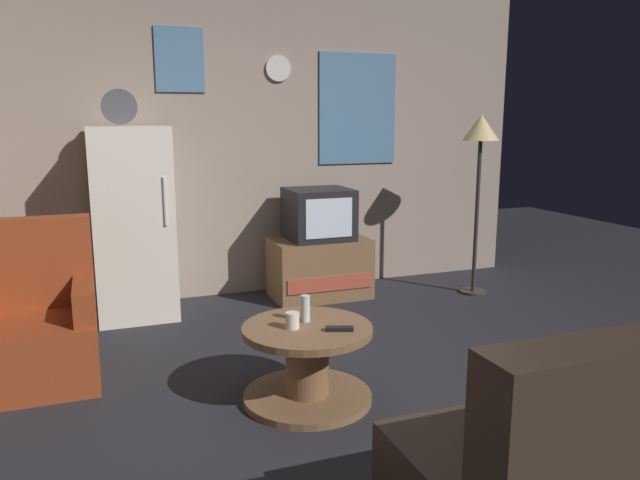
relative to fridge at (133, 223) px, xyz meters
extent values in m
plane|color=#232328|center=(1.09, -2.05, -0.75)|extent=(12.00, 12.00, 0.00)
cube|color=gray|center=(1.09, 0.40, 0.64)|extent=(5.20, 0.10, 2.79)
cube|color=teal|center=(2.07, 0.34, 0.89)|extent=(0.76, 0.02, 1.00)
cube|color=teal|center=(0.47, 0.34, 1.28)|extent=(0.40, 0.02, 0.52)
cylinder|color=silver|center=(1.31, 0.34, 1.23)|extent=(0.22, 0.03, 0.22)
cube|color=silver|center=(0.00, 0.00, 0.00)|extent=(0.60, 0.60, 1.50)
cylinder|color=silver|center=(0.22, -0.30, 0.20)|extent=(0.02, 0.02, 0.36)
cylinder|color=#4C4C51|center=(-0.05, -0.08, 0.89)|extent=(0.26, 0.04, 0.26)
cube|color=brown|center=(1.55, -0.02, -0.49)|extent=(0.84, 0.52, 0.52)
cube|color=#AD4733|center=(1.55, -0.28, -0.57)|extent=(0.76, 0.01, 0.13)
cube|color=black|center=(1.55, -0.02, -0.01)|extent=(0.54, 0.50, 0.44)
cube|color=silver|center=(1.55, -0.27, -0.01)|extent=(0.41, 0.01, 0.33)
cylinder|color=#332D28|center=(2.91, -0.40, -0.74)|extent=(0.24, 0.24, 0.02)
cylinder|color=#332D28|center=(2.91, -0.40, -0.05)|extent=(0.04, 0.04, 1.40)
cone|color=#F2D18C|center=(2.91, -0.40, 0.73)|extent=(0.32, 0.32, 0.22)
cylinder|color=brown|center=(0.78, -1.91, -0.73)|extent=(0.72, 0.72, 0.04)
cylinder|color=brown|center=(0.78, -1.91, -0.54)|extent=(0.24, 0.24, 0.40)
cylinder|color=brown|center=(0.78, -1.91, -0.34)|extent=(0.72, 0.72, 0.04)
cylinder|color=silver|center=(0.79, -1.83, -0.24)|extent=(0.05, 0.05, 0.15)
cylinder|color=silver|center=(0.69, -1.92, -0.27)|extent=(0.08, 0.08, 0.09)
cube|color=black|center=(0.91, -2.04, -0.31)|extent=(0.16, 0.09, 0.02)
cube|color=maroon|center=(-0.65, -1.13, -0.55)|extent=(0.68, 0.68, 0.40)
cube|color=maroon|center=(-0.65, -0.87, -0.07)|extent=(0.68, 0.16, 0.56)
cube|color=maroon|center=(-0.37, -1.13, -0.25)|extent=(0.12, 0.60, 0.20)
cube|color=#38281E|center=(1.53, -3.35, -0.55)|extent=(1.70, 0.80, 0.40)
camera|label=1|loc=(-0.27, -4.91, 0.79)|focal=34.17mm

